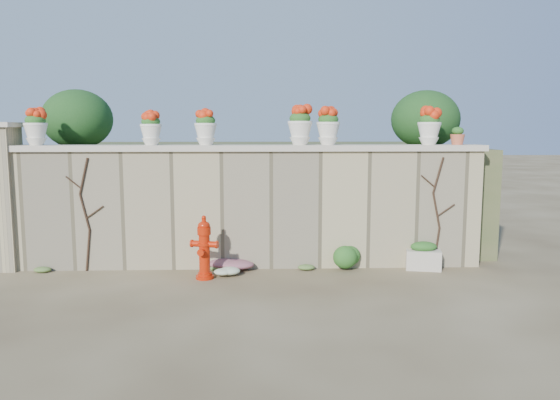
{
  "coord_description": "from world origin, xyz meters",
  "views": [
    {
      "loc": [
        0.24,
        -7.46,
        2.39
      ],
      "look_at": [
        0.55,
        1.4,
        1.21
      ],
      "focal_mm": 35.0,
      "sensor_mm": 36.0,
      "label": 1
    }
  ],
  "objects_px": {
    "terracotta_pot": "(457,137)",
    "fire_hydrant": "(204,247)",
    "planter_box": "(423,256)",
    "urn_pot_0": "(36,127)"
  },
  "relations": [
    {
      "from": "fire_hydrant",
      "to": "urn_pot_0",
      "type": "height_order",
      "value": "urn_pot_0"
    },
    {
      "from": "urn_pot_0",
      "to": "planter_box",
      "type": "bearing_deg",
      "value": -2.7
    },
    {
      "from": "urn_pot_0",
      "to": "terracotta_pot",
      "type": "relative_size",
      "value": 2.02
    },
    {
      "from": "fire_hydrant",
      "to": "planter_box",
      "type": "relative_size",
      "value": 1.6
    },
    {
      "from": "fire_hydrant",
      "to": "urn_pot_0",
      "type": "relative_size",
      "value": 1.7
    },
    {
      "from": "planter_box",
      "to": "urn_pot_0",
      "type": "relative_size",
      "value": 1.06
    },
    {
      "from": "planter_box",
      "to": "terracotta_pot",
      "type": "bearing_deg",
      "value": 38.95
    },
    {
      "from": "planter_box",
      "to": "urn_pot_0",
      "type": "height_order",
      "value": "urn_pot_0"
    },
    {
      "from": "terracotta_pot",
      "to": "fire_hydrant",
      "type": "bearing_deg",
      "value": -169.89
    },
    {
      "from": "urn_pot_0",
      "to": "terracotta_pot",
      "type": "height_order",
      "value": "urn_pot_0"
    }
  ]
}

